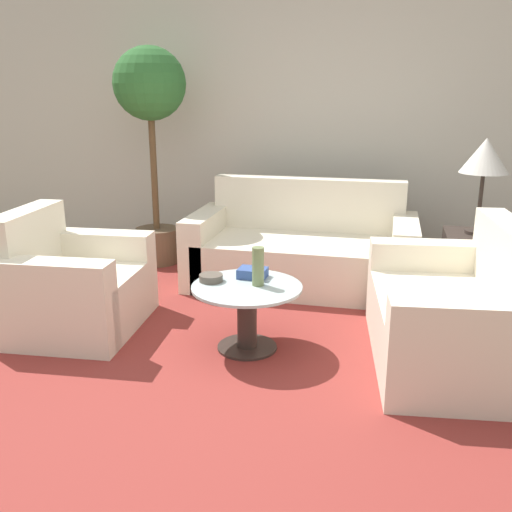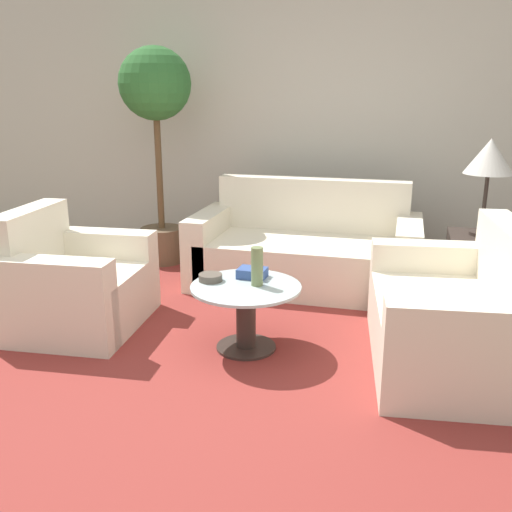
{
  "view_description": "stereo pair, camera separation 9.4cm",
  "coord_description": "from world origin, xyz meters",
  "views": [
    {
      "loc": [
        0.94,
        -2.63,
        1.61
      ],
      "look_at": [
        0.12,
        0.87,
        0.55
      ],
      "focal_mm": 40.0,
      "sensor_mm": 36.0,
      "label": 1
    },
    {
      "loc": [
        1.03,
        -2.61,
        1.61
      ],
      "look_at": [
        0.12,
        0.87,
        0.55
      ],
      "focal_mm": 40.0,
      "sensor_mm": 36.0,
      "label": 2
    }
  ],
  "objects": [
    {
      "name": "potted_plant",
      "position": [
        -1.18,
        2.28,
        1.39
      ],
      "size": [
        0.65,
        0.65,
        1.98
      ],
      "color": "brown",
      "rests_on": "ground_plane"
    },
    {
      "name": "sofa_main",
      "position": [
        0.26,
        2.0,
        0.28
      ],
      "size": [
        1.86,
        0.9,
        0.86
      ],
      "color": "beige",
      "rests_on": "ground_plane"
    },
    {
      "name": "table_lamp",
      "position": [
        1.62,
        1.88,
        1.12
      ],
      "size": [
        0.36,
        0.36,
        0.72
      ],
      "color": "#332823",
      "rests_on": "side_table"
    },
    {
      "name": "rug",
      "position": [
        0.12,
        0.62,
        0.0
      ],
      "size": [
        3.45,
        3.59,
        0.01
      ],
      "color": "maroon",
      "rests_on": "ground_plane"
    },
    {
      "name": "side_table",
      "position": [
        1.62,
        1.88,
        0.27
      ],
      "size": [
        0.46,
        0.46,
        0.54
      ],
      "color": "#332823",
      "rests_on": "ground_plane"
    },
    {
      "name": "vase",
      "position": [
        0.18,
        0.65,
        0.55
      ],
      "size": [
        0.07,
        0.07,
        0.24
      ],
      "color": "#6B7A4C",
      "rests_on": "coffee_table"
    },
    {
      "name": "coffee_table",
      "position": [
        0.12,
        0.62,
        0.28
      ],
      "size": [
        0.7,
        0.7,
        0.43
      ],
      "color": "#332823",
      "rests_on": "ground_plane"
    },
    {
      "name": "loveseat",
      "position": [
        1.41,
        0.76,
        0.28
      ],
      "size": [
        1.01,
        1.45,
        0.85
      ],
      "rotation": [
        0.0,
        0.0,
        -1.46
      ],
      "color": "beige",
      "rests_on": "ground_plane"
    },
    {
      "name": "book_stack",
      "position": [
        0.11,
        0.79,
        0.46
      ],
      "size": [
        0.19,
        0.15,
        0.06
      ],
      "rotation": [
        0.0,
        0.0,
        -0.05
      ],
      "color": "#334C8C",
      "rests_on": "coffee_table"
    },
    {
      "name": "bowl",
      "position": [
        -0.13,
        0.65,
        0.45
      ],
      "size": [
        0.15,
        0.15,
        0.05
      ],
      "color": "brown",
      "rests_on": "coffee_table"
    },
    {
      "name": "ground_plane",
      "position": [
        0.0,
        0.0,
        0.0
      ],
      "size": [
        14.0,
        14.0,
        0.0
      ],
      "primitive_type": "plane",
      "color": "brown"
    },
    {
      "name": "wall_back",
      "position": [
        0.0,
        2.91,
        1.3
      ],
      "size": [
        10.0,
        0.06,
        2.6
      ],
      "color": "beige",
      "rests_on": "ground_plane"
    },
    {
      "name": "armchair",
      "position": [
        -1.17,
        0.69,
        0.28
      ],
      "size": [
        0.9,
        1.01,
        0.83
      ],
      "rotation": [
        0.0,
        0.0,
        1.65
      ],
      "color": "beige",
      "rests_on": "ground_plane"
    }
  ]
}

